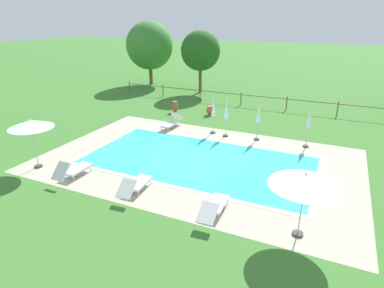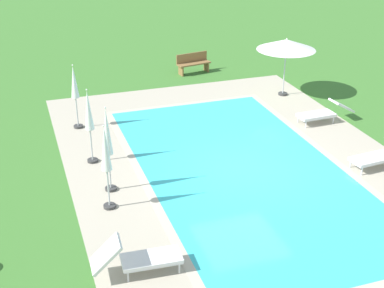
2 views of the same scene
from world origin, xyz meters
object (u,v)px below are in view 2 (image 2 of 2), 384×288
(sun_lounger_north_far, at_px, (380,155))
(patio_umbrella_closed_row_west, at_px, (107,137))
(patio_umbrella_closed_row_mid_west, at_px, (106,154))
(wooden_bench_lawn_side, at_px, (193,63))
(patio_umbrella_open_foreground, at_px, (286,45))
(sun_lounger_north_mid, at_px, (324,112))
(patio_umbrella_closed_row_mid_east, at_px, (89,115))
(sun_lounger_north_near_steps, at_px, (138,258))
(patio_umbrella_closed_row_centre, at_px, (75,87))

(sun_lounger_north_far, bearing_deg, patio_umbrella_closed_row_west, 81.74)
(patio_umbrella_closed_row_mid_west, distance_m, wooden_bench_lawn_side, 11.46)
(patio_umbrella_open_foreground, bearing_deg, wooden_bench_lawn_side, 33.04)
(sun_lounger_north_far, bearing_deg, sun_lounger_north_mid, -2.80)
(patio_umbrella_closed_row_west, relative_size, patio_umbrella_closed_row_mid_east, 1.05)
(sun_lounger_north_mid, bearing_deg, wooden_bench_lawn_side, 20.75)
(sun_lounger_north_near_steps, xyz_separation_m, patio_umbrella_closed_row_centre, (8.24, 0.14, 1.10))
(sun_lounger_north_near_steps, height_order, wooden_bench_lawn_side, sun_lounger_north_near_steps)
(patio_umbrella_open_foreground, xyz_separation_m, patio_umbrella_closed_row_mid_east, (-3.40, 8.10, -0.51))
(sun_lounger_north_far, bearing_deg, patio_umbrella_closed_row_mid_west, 88.23)
(patio_umbrella_closed_row_mid_west, distance_m, patio_umbrella_closed_row_centre, 5.45)
(patio_umbrella_open_foreground, distance_m, wooden_bench_lawn_side, 4.79)
(sun_lounger_north_mid, height_order, patio_umbrella_closed_row_mid_east, patio_umbrella_closed_row_mid_east)
(patio_umbrella_closed_row_west, relative_size, patio_umbrella_closed_row_mid_west, 1.05)
(sun_lounger_north_mid, relative_size, wooden_bench_lawn_side, 1.34)
(patio_umbrella_closed_row_centre, relative_size, wooden_bench_lawn_side, 1.45)
(wooden_bench_lawn_side, bearing_deg, sun_lounger_north_far, -166.87)
(sun_lounger_north_near_steps, distance_m, wooden_bench_lawn_side, 13.87)
(sun_lounger_north_far, bearing_deg, wooden_bench_lawn_side, 13.13)
(wooden_bench_lawn_side, bearing_deg, patio_umbrella_closed_row_centre, 128.23)
(patio_umbrella_closed_row_west, xyz_separation_m, wooden_bench_lawn_side, (9.04, -5.43, -1.12))
(sun_lounger_north_far, relative_size, patio_umbrella_closed_row_centre, 0.92)
(sun_lounger_north_near_steps, relative_size, patio_umbrella_closed_row_mid_west, 0.84)
(patio_umbrella_closed_row_west, distance_m, patio_umbrella_closed_row_mid_east, 1.85)
(patio_umbrella_closed_row_centre, bearing_deg, patio_umbrella_closed_row_mid_west, -179.62)
(sun_lounger_north_near_steps, xyz_separation_m, patio_umbrella_open_foreground, (8.92, -8.01, 1.64))
(patio_umbrella_open_foreground, bearing_deg, sun_lounger_north_far, 179.13)
(sun_lounger_north_mid, height_order, patio_umbrella_closed_row_mid_west, patio_umbrella_closed_row_mid_west)
(sun_lounger_north_mid, bearing_deg, sun_lounger_north_near_steps, 126.63)
(sun_lounger_north_mid, distance_m, sun_lounger_north_far, 3.47)
(patio_umbrella_open_foreground, bearing_deg, patio_umbrella_closed_row_mid_west, 127.08)
(patio_umbrella_open_foreground, bearing_deg, sun_lounger_north_mid, -178.58)
(patio_umbrella_closed_row_mid_east, bearing_deg, patio_umbrella_open_foreground, -67.23)
(sun_lounger_north_mid, relative_size, patio_umbrella_closed_row_west, 0.85)
(sun_lounger_north_near_steps, relative_size, patio_umbrella_closed_row_mid_east, 0.85)
(patio_umbrella_closed_row_west, height_order, wooden_bench_lawn_side, patio_umbrella_closed_row_west)
(sun_lounger_north_mid, bearing_deg, patio_umbrella_closed_row_centre, 74.77)
(patio_umbrella_closed_row_mid_west, bearing_deg, patio_umbrella_closed_row_west, -13.11)
(sun_lounger_north_mid, height_order, patio_umbrella_closed_row_west, patio_umbrella_closed_row_west)
(patio_umbrella_closed_row_west, relative_size, wooden_bench_lawn_side, 1.57)
(sun_lounger_north_far, height_order, patio_umbrella_closed_row_mid_west, patio_umbrella_closed_row_mid_west)
(sun_lounger_north_near_steps, height_order, patio_umbrella_closed_row_mid_west, patio_umbrella_closed_row_mid_west)
(sun_lounger_north_far, height_order, patio_umbrella_closed_row_mid_east, patio_umbrella_closed_row_mid_east)
(wooden_bench_lawn_side, bearing_deg, patio_umbrella_closed_row_west, 148.99)
(patio_umbrella_closed_row_west, xyz_separation_m, patio_umbrella_closed_row_mid_east, (1.84, 0.20, -0.07))
(patio_umbrella_open_foreground, distance_m, patio_umbrella_closed_row_mid_west, 10.17)
(wooden_bench_lawn_side, bearing_deg, sun_lounger_north_mid, -159.25)
(patio_umbrella_open_foreground, xyz_separation_m, wooden_bench_lawn_side, (3.80, 2.47, -1.56))
(wooden_bench_lawn_side, bearing_deg, patio_umbrella_closed_row_mid_east, 141.96)
(sun_lounger_north_mid, distance_m, patio_umbrella_closed_row_west, 8.40)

